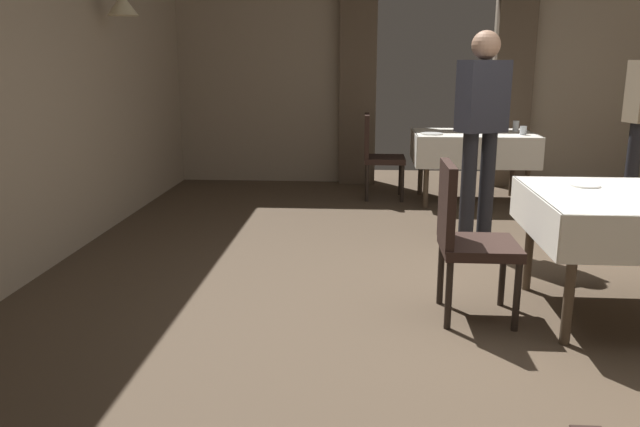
{
  "coord_description": "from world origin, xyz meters",
  "views": [
    {
      "loc": [
        -0.84,
        -3.62,
        1.5
      ],
      "look_at": [
        -1.12,
        0.37,
        0.51
      ],
      "focal_mm": 34.98,
      "sensor_mm": 36.0,
      "label": 1
    }
  ],
  "objects_px": {
    "glass_far_b": "(516,126)",
    "glass_far_d": "(523,130)",
    "chair_far_left": "(377,152)",
    "person_diner_standing_aside": "(481,122)",
    "dining_table_far": "(473,143)",
    "glass_far_c": "(478,125)",
    "plate_mid_b": "(585,185)",
    "chair_mid_left": "(466,234)",
    "dining_table_mid": "(640,210)",
    "plate_far_a": "(432,134)"
  },
  "relations": [
    {
      "from": "plate_far_a",
      "to": "plate_mid_b",
      "type": "bearing_deg",
      "value": -76.44
    },
    {
      "from": "plate_far_a",
      "to": "glass_far_d",
      "type": "relative_size",
      "value": 2.59
    },
    {
      "from": "dining_table_mid",
      "to": "glass_far_c",
      "type": "bearing_deg",
      "value": 95.92
    },
    {
      "from": "glass_far_b",
      "to": "glass_far_d",
      "type": "xyz_separation_m",
      "value": [
        -0.0,
        -0.33,
        -0.01
      ]
    },
    {
      "from": "glass_far_b",
      "to": "glass_far_d",
      "type": "relative_size",
      "value": 1.28
    },
    {
      "from": "dining_table_far",
      "to": "chair_mid_left",
      "type": "height_order",
      "value": "chair_mid_left"
    },
    {
      "from": "dining_table_far",
      "to": "glass_far_d",
      "type": "bearing_deg",
      "value": -21.14
    },
    {
      "from": "dining_table_mid",
      "to": "dining_table_far",
      "type": "relative_size",
      "value": 0.97
    },
    {
      "from": "dining_table_mid",
      "to": "plate_far_a",
      "type": "xyz_separation_m",
      "value": [
        -0.9,
        2.92,
        0.1
      ]
    },
    {
      "from": "dining_table_far",
      "to": "dining_table_mid",
      "type": "bearing_deg",
      "value": -82.01
    },
    {
      "from": "dining_table_mid",
      "to": "plate_mid_b",
      "type": "bearing_deg",
      "value": 138.59
    },
    {
      "from": "glass_far_c",
      "to": "glass_far_d",
      "type": "xyz_separation_m",
      "value": [
        0.38,
        -0.44,
        -0.0
      ]
    },
    {
      "from": "glass_far_b",
      "to": "person_diner_standing_aside",
      "type": "height_order",
      "value": "person_diner_standing_aside"
    },
    {
      "from": "glass_far_d",
      "to": "plate_far_a",
      "type": "bearing_deg",
      "value": -179.21
    },
    {
      "from": "dining_table_mid",
      "to": "plate_far_a",
      "type": "distance_m",
      "value": 3.05
    },
    {
      "from": "chair_far_left",
      "to": "glass_far_c",
      "type": "distance_m",
      "value": 1.15
    },
    {
      "from": "glass_far_b",
      "to": "plate_far_a",
      "type": "bearing_deg",
      "value": -159.65
    },
    {
      "from": "chair_far_left",
      "to": "glass_far_b",
      "type": "xyz_separation_m",
      "value": [
        1.49,
        0.05,
        0.29
      ]
    },
    {
      "from": "chair_mid_left",
      "to": "glass_far_c",
      "type": "bearing_deg",
      "value": 79.32
    },
    {
      "from": "plate_far_a",
      "to": "person_diner_standing_aside",
      "type": "xyz_separation_m",
      "value": [
        0.21,
        -1.56,
        0.27
      ]
    },
    {
      "from": "glass_far_d",
      "to": "glass_far_c",
      "type": "bearing_deg",
      "value": 130.88
    },
    {
      "from": "dining_table_far",
      "to": "person_diner_standing_aside",
      "type": "height_order",
      "value": "person_diner_standing_aside"
    },
    {
      "from": "dining_table_far",
      "to": "person_diner_standing_aside",
      "type": "xyz_separation_m",
      "value": [
        -0.25,
        -1.75,
        0.39
      ]
    },
    {
      "from": "glass_far_d",
      "to": "person_diner_standing_aside",
      "type": "xyz_separation_m",
      "value": [
        -0.72,
        -1.57,
        0.23
      ]
    },
    {
      "from": "dining_table_mid",
      "to": "glass_far_b",
      "type": "relative_size",
      "value": 10.77
    },
    {
      "from": "plate_mid_b",
      "to": "glass_far_d",
      "type": "height_order",
      "value": "glass_far_d"
    },
    {
      "from": "dining_table_far",
      "to": "plate_far_a",
      "type": "height_order",
      "value": "plate_far_a"
    },
    {
      "from": "person_diner_standing_aside",
      "to": "plate_far_a",
      "type": "bearing_deg",
      "value": 97.84
    },
    {
      "from": "dining_table_mid",
      "to": "chair_far_left",
      "type": "xyz_separation_m",
      "value": [
        -1.45,
        3.21,
        -0.14
      ]
    },
    {
      "from": "dining_table_mid",
      "to": "chair_far_left",
      "type": "height_order",
      "value": "chair_far_left"
    },
    {
      "from": "chair_far_left",
      "to": "person_diner_standing_aside",
      "type": "height_order",
      "value": "person_diner_standing_aside"
    },
    {
      "from": "person_diner_standing_aside",
      "to": "plate_mid_b",
      "type": "bearing_deg",
      "value": -69.09
    },
    {
      "from": "glass_far_b",
      "to": "person_diner_standing_aside",
      "type": "bearing_deg",
      "value": -110.76
    },
    {
      "from": "dining_table_far",
      "to": "plate_far_a",
      "type": "distance_m",
      "value": 0.52
    },
    {
      "from": "plate_far_a",
      "to": "person_diner_standing_aside",
      "type": "distance_m",
      "value": 1.59
    },
    {
      "from": "chair_far_left",
      "to": "glass_far_d",
      "type": "distance_m",
      "value": 1.54
    },
    {
      "from": "dining_table_mid",
      "to": "dining_table_far",
      "type": "xyz_separation_m",
      "value": [
        -0.44,
        3.11,
        -0.02
      ]
    },
    {
      "from": "dining_table_far",
      "to": "glass_far_c",
      "type": "relative_size",
      "value": 13.1
    },
    {
      "from": "plate_mid_b",
      "to": "chair_far_left",
      "type": "bearing_deg",
      "value": 111.92
    },
    {
      "from": "chair_far_left",
      "to": "person_diner_standing_aside",
      "type": "distance_m",
      "value": 2.06
    },
    {
      "from": "plate_mid_b",
      "to": "plate_far_a",
      "type": "xyz_separation_m",
      "value": [
        -0.65,
        2.7,
        0.0
      ]
    },
    {
      "from": "chair_far_left",
      "to": "glass_far_d",
      "type": "height_order",
      "value": "chair_far_left"
    },
    {
      "from": "dining_table_mid",
      "to": "dining_table_far",
      "type": "bearing_deg",
      "value": 97.99
    },
    {
      "from": "plate_mid_b",
      "to": "glass_far_d",
      "type": "bearing_deg",
      "value": 84.03
    },
    {
      "from": "chair_mid_left",
      "to": "glass_far_c",
      "type": "relative_size",
      "value": 9.65
    },
    {
      "from": "plate_far_a",
      "to": "dining_table_mid",
      "type": "bearing_deg",
      "value": -72.85
    },
    {
      "from": "chair_far_left",
      "to": "glass_far_c",
      "type": "relative_size",
      "value": 9.65
    },
    {
      "from": "chair_far_left",
      "to": "person_diner_standing_aside",
      "type": "bearing_deg",
      "value": -67.47
    },
    {
      "from": "glass_far_c",
      "to": "plate_far_a",
      "type": "bearing_deg",
      "value": -140.33
    },
    {
      "from": "glass_far_b",
      "to": "chair_mid_left",
      "type": "bearing_deg",
      "value": -107.24
    }
  ]
}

